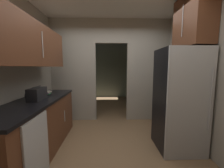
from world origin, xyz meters
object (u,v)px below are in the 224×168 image
Objects in this scene: boombox at (37,94)px; book_stack at (47,93)px; dishwasher at (37,151)px; refrigerator at (179,100)px.

book_stack is (-0.02, 0.43, -0.07)m from boombox.
boombox is 2.27× the size of book_stack.
dishwasher is 0.93m from boombox.
boombox is at bearing -86.85° from book_stack.
refrigerator is at bearing 18.95° from dishwasher.
refrigerator is 2.47m from book_stack.
refrigerator is 4.95× the size of boombox.
refrigerator is 11.23× the size of book_stack.
refrigerator is at bearing 1.94° from boombox.
refrigerator is at bearing -8.12° from book_stack.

